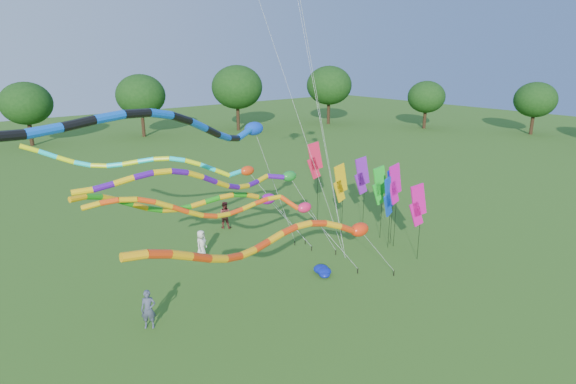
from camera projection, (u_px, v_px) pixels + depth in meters
ground at (370, 306)px, 22.43m from camera, size 160.00×160.00×0.00m
tree_ring at (450, 174)px, 24.68m from camera, size 115.00×118.84×9.71m
tube_kite_red at (293, 238)px, 19.77m from camera, size 14.28×1.62×6.21m
tube_kite_orange at (234, 207)px, 21.40m from camera, size 12.57×2.80×6.49m
tube_kite_purple at (227, 179)px, 21.40m from camera, size 13.86×1.42×7.58m
tube_kite_blue at (179, 128)px, 18.27m from camera, size 17.59×7.12×10.55m
tube_kite_cyan at (170, 165)px, 25.65m from camera, size 13.43×5.81×7.53m
tube_kite_green at (209, 201)px, 23.43m from camera, size 12.77×1.43×6.35m
banner_pole_magenta_b at (395, 184)px, 28.04m from camera, size 1.16×0.12×5.20m
banner_pole_blue_a at (389, 196)px, 27.97m from camera, size 1.16×0.27×4.54m
banner_pole_blue_b at (392, 188)px, 28.36m from camera, size 1.16×0.27×4.91m
banner_pole_red at (315, 161)px, 31.38m from camera, size 1.14×0.38×5.79m
banner_pole_orange at (340, 183)px, 29.93m from camera, size 1.16×0.13×4.76m
banner_pole_magenta_a at (418, 205)px, 26.46m from camera, size 1.13×0.44×4.51m
banner_pole_green at (380, 186)px, 29.50m from camera, size 1.15×0.32×4.73m
banner_pole_violet at (362, 176)px, 30.71m from camera, size 1.15×0.35×5.01m
blue_nylon_heap at (329, 271)px, 25.52m from camera, size 0.84×0.93×0.38m
person_a at (201, 244)px, 27.35m from camera, size 0.98×0.89×1.68m
person_b at (148, 309)px, 20.43m from camera, size 0.76×0.70×1.74m
person_c at (224, 215)px, 32.04m from camera, size 1.13×1.13×1.84m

